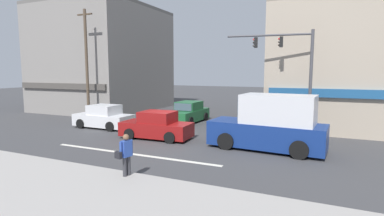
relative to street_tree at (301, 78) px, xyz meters
The scene contains 13 objects.
ground_plane 10.71m from the street_tree, 130.22° to the right, with size 120.00×120.00×0.00m, color #3D3D3F.
lane_marking_stripe 13.46m from the street_tree, 120.23° to the right, with size 9.00×0.24×0.01m, color silver.
sidewalk_curb 17.84m from the street_tree, 111.97° to the right, with size 40.00×5.00×0.16m, color #9E9993.
building_left_block 19.44m from the street_tree, behind, with size 10.20×11.28×10.20m.
building_right_corner 5.56m from the street_tree, 24.10° to the left, with size 14.00×11.43×8.43m.
street_tree is the anchor object (origin of this frame).
utility_pole_near_left 16.04m from the street_tree, 163.05° to the right, with size 1.40×0.22×8.55m.
traffic_light_mast 4.42m from the street_tree, 91.93° to the right, with size 4.85×0.81×6.20m.
box_truck_crossing_leftbound 8.13m from the street_tree, 95.48° to the right, with size 5.73×2.54×2.75m.
sedan_crossing_rightbound 8.57m from the street_tree, 165.30° to the right, with size 2.04×4.18×1.58m.
sedan_approaching_near 14.12m from the street_tree, 151.80° to the right, with size 4.11×1.90×1.58m.
sedan_waiting_far 11.02m from the street_tree, 132.27° to the right, with size 4.17×2.01×1.58m.
pedestrian_foreground_with_bag 15.11m from the street_tree, 108.33° to the right, with size 0.41×0.67×1.67m.
Camera 1 is at (8.24, -14.83, 3.86)m, focal length 28.00 mm.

